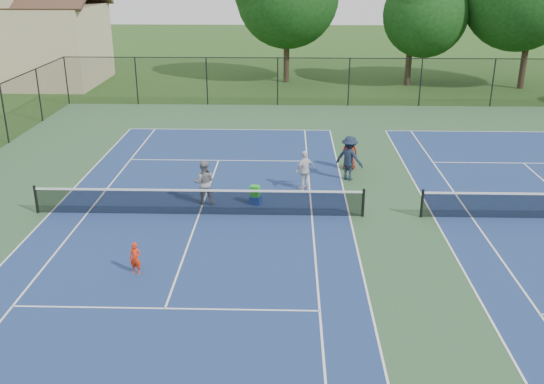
{
  "coord_description": "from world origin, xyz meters",
  "views": [
    {
      "loc": [
        -3.75,
        -20.25,
        8.67
      ],
      "look_at": [
        -4.3,
        -1.0,
        1.3
      ],
      "focal_mm": 40.0,
      "sensor_mm": 36.0,
      "label": 1
    }
  ],
  "objects_px": {
    "bystander_c": "(349,153)",
    "instructor": "(204,182)",
    "ball_crate": "(255,200)",
    "ball_hopper": "(255,191)",
    "clapboard_house": "(30,41)",
    "bystander_b": "(349,158)",
    "bystander_a": "(305,170)",
    "tree_back_c": "(413,8)",
    "child_player": "(135,258)"
  },
  "relations": [
    {
      "from": "bystander_c",
      "to": "instructor",
      "type": "bearing_deg",
      "value": 29.42
    },
    {
      "from": "ball_crate",
      "to": "ball_hopper",
      "type": "height_order",
      "value": "ball_hopper"
    },
    {
      "from": "clapboard_house",
      "to": "bystander_b",
      "type": "relative_size",
      "value": 5.7
    },
    {
      "from": "instructor",
      "to": "bystander_a",
      "type": "relative_size",
      "value": 1.05
    },
    {
      "from": "tree_back_c",
      "to": "ball_crate",
      "type": "bearing_deg",
      "value": -112.71
    },
    {
      "from": "child_player",
      "to": "ball_crate",
      "type": "relative_size",
      "value": 2.41
    },
    {
      "from": "ball_crate",
      "to": "bystander_a",
      "type": "bearing_deg",
      "value": 40.69
    },
    {
      "from": "bystander_a",
      "to": "bystander_c",
      "type": "distance_m",
      "value": 3.3
    },
    {
      "from": "ball_hopper",
      "to": "tree_back_c",
      "type": "bearing_deg",
      "value": 67.29
    },
    {
      "from": "clapboard_house",
      "to": "ball_crate",
      "type": "xyz_separation_m",
      "value": [
        18.0,
        -23.9,
        -2.93
      ]
    },
    {
      "from": "tree_back_c",
      "to": "ball_hopper",
      "type": "height_order",
      "value": "tree_back_c"
    },
    {
      "from": "child_player",
      "to": "bystander_a",
      "type": "height_order",
      "value": "bystander_a"
    },
    {
      "from": "tree_back_c",
      "to": "instructor",
      "type": "xyz_separation_m",
      "value": [
        -11.93,
        -23.89,
        -4.63
      ]
    },
    {
      "from": "ball_crate",
      "to": "bystander_b",
      "type": "bearing_deg",
      "value": 37.18
    },
    {
      "from": "tree_back_c",
      "to": "bystander_a",
      "type": "height_order",
      "value": "tree_back_c"
    },
    {
      "from": "clapboard_house",
      "to": "ball_crate",
      "type": "bearing_deg",
      "value": -53.02
    },
    {
      "from": "clapboard_house",
      "to": "instructor",
      "type": "height_order",
      "value": "clapboard_house"
    },
    {
      "from": "child_player",
      "to": "instructor",
      "type": "height_order",
      "value": "instructor"
    },
    {
      "from": "child_player",
      "to": "bystander_c",
      "type": "bearing_deg",
      "value": 66.6
    },
    {
      "from": "clapboard_house",
      "to": "child_player",
      "type": "bearing_deg",
      "value": -63.37
    },
    {
      "from": "bystander_c",
      "to": "ball_crate",
      "type": "relative_size",
      "value": 3.69
    },
    {
      "from": "ball_hopper",
      "to": "child_player",
      "type": "bearing_deg",
      "value": -120.03
    },
    {
      "from": "clapboard_house",
      "to": "bystander_c",
      "type": "bearing_deg",
      "value": -41.87
    },
    {
      "from": "child_player",
      "to": "tree_back_c",
      "type": "bearing_deg",
      "value": 78.51
    },
    {
      "from": "ball_hopper",
      "to": "instructor",
      "type": "bearing_deg",
      "value": 179.76
    },
    {
      "from": "ball_hopper",
      "to": "bystander_a",
      "type": "bearing_deg",
      "value": 40.69
    },
    {
      "from": "tree_back_c",
      "to": "instructor",
      "type": "relative_size",
      "value": 4.92
    },
    {
      "from": "instructor",
      "to": "bystander_b",
      "type": "xyz_separation_m",
      "value": [
        5.72,
        2.87,
        0.09
      ]
    },
    {
      "from": "instructor",
      "to": "ball_crate",
      "type": "distance_m",
      "value": 2.05
    },
    {
      "from": "instructor",
      "to": "tree_back_c",
      "type": "bearing_deg",
      "value": -119.33
    },
    {
      "from": "clapboard_house",
      "to": "bystander_a",
      "type": "xyz_separation_m",
      "value": [
        19.9,
        -22.26,
        -2.28
      ]
    },
    {
      "from": "child_player",
      "to": "instructor",
      "type": "bearing_deg",
      "value": 89.65
    },
    {
      "from": "tree_back_c",
      "to": "instructor",
      "type": "height_order",
      "value": "tree_back_c"
    },
    {
      "from": "bystander_b",
      "to": "clapboard_house",
      "type": "bearing_deg",
      "value": -12.63
    },
    {
      "from": "clapboard_house",
      "to": "bystander_b",
      "type": "bearing_deg",
      "value": -43.98
    },
    {
      "from": "child_player",
      "to": "instructor",
      "type": "xyz_separation_m",
      "value": [
        1.29,
        5.58,
        0.36
      ]
    },
    {
      "from": "bystander_a",
      "to": "ball_hopper",
      "type": "distance_m",
      "value": 2.53
    },
    {
      "from": "instructor",
      "to": "bystander_a",
      "type": "bearing_deg",
      "value": -159.76
    },
    {
      "from": "child_player",
      "to": "ball_hopper",
      "type": "bearing_deg",
      "value": 72.64
    },
    {
      "from": "clapboard_house",
      "to": "bystander_a",
      "type": "bearing_deg",
      "value": -48.2
    },
    {
      "from": "tree_back_c",
      "to": "clapboard_house",
      "type": "bearing_deg",
      "value": -180.0
    },
    {
      "from": "instructor",
      "to": "ball_crate",
      "type": "bearing_deg",
      "value": 176.97
    },
    {
      "from": "bystander_b",
      "to": "ball_hopper",
      "type": "relative_size",
      "value": 4.63
    },
    {
      "from": "instructor",
      "to": "bystander_b",
      "type": "height_order",
      "value": "bystander_b"
    },
    {
      "from": "child_player",
      "to": "ball_hopper",
      "type": "height_order",
      "value": "child_player"
    },
    {
      "from": "ball_hopper",
      "to": "ball_crate",
      "type": "bearing_deg",
      "value": 0.0
    },
    {
      "from": "bystander_b",
      "to": "ball_hopper",
      "type": "height_order",
      "value": "bystander_b"
    },
    {
      "from": "bystander_c",
      "to": "ball_crate",
      "type": "height_order",
      "value": "bystander_c"
    },
    {
      "from": "tree_back_c",
      "to": "bystander_b",
      "type": "bearing_deg",
      "value": -106.46
    },
    {
      "from": "clapboard_house",
      "to": "ball_crate",
      "type": "relative_size",
      "value": 26.49
    }
  ]
}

